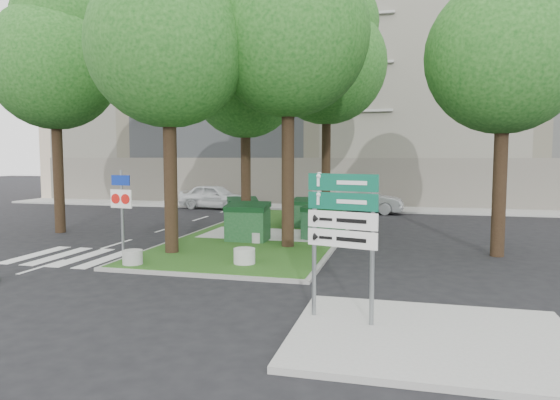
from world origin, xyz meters
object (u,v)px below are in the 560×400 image
(dumpster_b, at_px, (248,222))
(litter_bin, at_px, (326,225))
(tree_median_far, at_px, (329,53))
(bollard_left, at_px, (133,257))
(tree_median_near_left, at_px, (171,31))
(tree_street_left, at_px, (56,53))
(directional_sign, at_px, (343,223))
(tree_median_mid, at_px, (247,73))
(tree_street_right, at_px, (508,41))
(dumpster_c, at_px, (309,213))
(dumpster_a, at_px, (242,211))
(bollard_mid, at_px, (258,237))
(car_silver, at_px, (364,201))
(car_white, at_px, (215,197))
(bollard_right, at_px, (244,256))
(dumpster_d, at_px, (323,222))
(tree_median_near_right, at_px, (291,19))
(traffic_sign_pole, at_px, (122,200))

(dumpster_b, xyz_separation_m, litter_bin, (2.59, 2.52, -0.38))
(tree_median_far, distance_m, bollard_left, 14.63)
(bollard_left, relative_size, litter_bin, 0.90)
(tree_median_near_left, relative_size, tree_street_left, 0.96)
(tree_street_left, height_order, directional_sign, tree_street_left)
(tree_median_far, bearing_deg, tree_street_left, -150.72)
(tree_median_mid, relative_size, dumpster_b, 6.33)
(tree_median_mid, relative_size, tree_median_far, 0.84)
(tree_street_right, height_order, dumpster_c, tree_street_right)
(tree_street_right, xyz_separation_m, dumpster_a, (-10.43, 4.47, -6.25))
(tree_median_mid, bearing_deg, tree_street_left, -158.20)
(tree_median_mid, distance_m, dumpster_a, 6.28)
(litter_bin, bearing_deg, tree_median_far, 97.49)
(bollard_mid, xyz_separation_m, litter_bin, (2.11, 2.82, 0.13))
(car_silver, bearing_deg, dumpster_c, 169.30)
(tree_median_near_left, relative_size, bollard_mid, 19.90)
(tree_median_mid, relative_size, tree_street_left, 0.91)
(tree_street_right, height_order, car_silver, tree_street_right)
(tree_street_left, distance_m, car_silver, 17.53)
(dumpster_b, bearing_deg, directional_sign, -60.85)
(tree_median_far, bearing_deg, car_white, 148.56)
(dumpster_a, bearing_deg, bollard_right, -96.24)
(tree_median_mid, height_order, tree_street_right, tree_street_right)
(tree_median_mid, relative_size, dumpster_d, 5.77)
(tree_median_near_right, xyz_separation_m, bollard_mid, (-1.36, 0.44, -7.68))
(tree_street_right, relative_size, dumpster_b, 6.37)
(tree_street_right, bearing_deg, tree_median_near_left, -166.61)
(tree_median_near_left, xyz_separation_m, traffic_sign_pole, (-1.86, -0.14, -5.50))
(tree_street_left, xyz_separation_m, directional_sign, (13.24, -9.10, -5.64))
(bollard_mid, bearing_deg, bollard_right, -79.52)
(traffic_sign_pole, bearing_deg, directional_sign, -25.40)
(tree_street_left, distance_m, car_white, 13.13)
(bollard_left, relative_size, car_white, 0.13)
(tree_street_left, bearing_deg, car_silver, 41.09)
(tree_median_far, xyz_separation_m, dumpster_c, (-0.43, -2.72, -7.56))
(tree_median_near_left, bearing_deg, dumpster_c, 64.28)
(tree_median_far, xyz_separation_m, bollard_left, (-4.07, -11.56, -7.99))
(tree_median_near_left, bearing_deg, dumpster_d, 39.58)
(traffic_sign_pole, bearing_deg, tree_street_left, 153.27)
(car_white, bearing_deg, bollard_left, -161.06)
(dumpster_d, bearing_deg, tree_street_right, 6.53)
(bollard_mid, distance_m, car_silver, 12.03)
(tree_median_near_left, bearing_deg, car_white, 106.34)
(bollard_left, bearing_deg, tree_median_near_right, 46.37)
(dumpster_b, xyz_separation_m, bollard_left, (-2.04, -4.80, -0.49))
(dumpster_d, height_order, bollard_mid, dumpster_d)
(dumpster_d, relative_size, car_white, 0.38)
(tree_median_near_left, xyz_separation_m, tree_median_mid, (0.50, 6.50, -0.34))
(tree_median_near_right, relative_size, directional_sign, 4.03)
(dumpster_d, relative_size, bollard_mid, 3.27)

